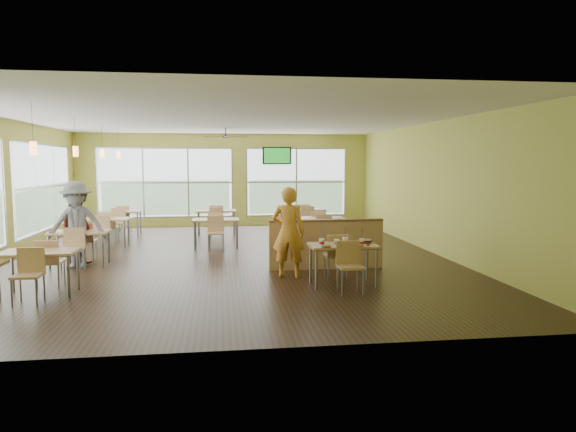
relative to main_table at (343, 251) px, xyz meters
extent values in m
plane|color=black|center=(-2.00, 3.00, -0.63)|extent=(12.00, 12.00, 0.00)
plane|color=white|center=(-2.00, 3.00, 2.57)|extent=(12.00, 12.00, 0.00)
cube|color=#B9BA4B|center=(-2.00, 9.00, 0.97)|extent=(10.00, 0.04, 3.20)
cube|color=#B9BA4B|center=(-2.00, -3.00, 0.97)|extent=(10.00, 0.04, 3.20)
cube|color=#B9BA4B|center=(3.00, 3.00, 0.97)|extent=(0.04, 12.00, 3.20)
cube|color=white|center=(-6.98, 6.00, 0.89)|extent=(0.02, 4.50, 2.35)
cube|color=white|center=(-4.00, 8.98, 0.89)|extent=(4.50, 0.02, 2.35)
cube|color=white|center=(0.50, 8.98, 0.89)|extent=(3.50, 0.02, 2.35)
cube|color=#B7BABC|center=(-6.97, 3.50, -0.28)|extent=(0.04, 9.40, 0.05)
cube|color=#B7BABC|center=(-1.75, 8.97, -0.28)|extent=(8.00, 0.04, 0.05)
cube|color=tan|center=(0.00, 0.00, 0.10)|extent=(1.20, 0.70, 0.04)
cube|color=brown|center=(0.00, 0.00, 0.07)|extent=(1.22, 0.71, 0.01)
cylinder|color=slate|center=(-0.54, -0.29, -0.28)|extent=(0.05, 0.05, 0.71)
cylinder|color=slate|center=(0.54, -0.29, -0.28)|extent=(0.05, 0.05, 0.71)
cylinder|color=slate|center=(-0.54, 0.29, -0.28)|extent=(0.05, 0.05, 0.71)
cylinder|color=slate|center=(0.54, 0.29, -0.28)|extent=(0.05, 0.05, 0.71)
cube|color=tan|center=(0.00, 0.55, -0.18)|extent=(0.42, 0.42, 0.04)
cube|color=tan|center=(0.00, 0.74, 0.04)|extent=(0.42, 0.04, 0.40)
cube|color=tan|center=(0.00, -0.55, -0.18)|extent=(0.42, 0.42, 0.04)
cube|color=tan|center=(0.00, -0.74, 0.04)|extent=(0.42, 0.04, 0.40)
cube|color=tan|center=(0.00, 1.45, -0.13)|extent=(2.40, 0.12, 1.00)
cube|color=brown|center=(0.00, 1.45, 0.39)|extent=(2.40, 0.14, 0.04)
cube|color=tan|center=(-5.20, 0.00, 0.10)|extent=(1.20, 0.70, 0.04)
cube|color=brown|center=(-5.20, 0.00, 0.07)|extent=(1.22, 0.71, 0.01)
cylinder|color=slate|center=(-4.66, -0.29, -0.28)|extent=(0.05, 0.05, 0.71)
cylinder|color=slate|center=(-5.74, 0.29, -0.28)|extent=(0.05, 0.05, 0.71)
cylinder|color=slate|center=(-4.66, 0.29, -0.28)|extent=(0.05, 0.05, 0.71)
cube|color=tan|center=(-5.20, 0.55, -0.18)|extent=(0.42, 0.42, 0.04)
cube|color=tan|center=(-5.20, 0.74, 0.04)|extent=(0.42, 0.04, 0.40)
cube|color=tan|center=(-5.20, -0.55, -0.18)|extent=(0.42, 0.42, 0.04)
cube|color=tan|center=(-5.20, -0.74, 0.04)|extent=(0.42, 0.04, 0.40)
cube|color=tan|center=(-5.20, 2.50, 0.10)|extent=(1.20, 0.70, 0.04)
cube|color=brown|center=(-5.20, 2.50, 0.07)|extent=(1.22, 0.71, 0.01)
cylinder|color=slate|center=(-5.74, 2.21, -0.28)|extent=(0.05, 0.05, 0.71)
cylinder|color=slate|center=(-4.66, 2.21, -0.28)|extent=(0.05, 0.05, 0.71)
cylinder|color=slate|center=(-5.74, 2.79, -0.28)|extent=(0.05, 0.05, 0.71)
cylinder|color=slate|center=(-4.66, 2.79, -0.28)|extent=(0.05, 0.05, 0.71)
cube|color=tan|center=(-5.20, 3.05, -0.18)|extent=(0.42, 0.42, 0.04)
cube|color=tan|center=(-5.20, 3.24, 0.04)|extent=(0.42, 0.04, 0.40)
cube|color=tan|center=(-5.20, 1.95, -0.18)|extent=(0.42, 0.42, 0.04)
cube|color=tan|center=(-5.20, 1.76, 0.04)|extent=(0.42, 0.04, 0.40)
cube|color=tan|center=(-5.20, 5.00, 0.10)|extent=(1.20, 0.70, 0.04)
cube|color=brown|center=(-5.20, 5.00, 0.07)|extent=(1.22, 0.71, 0.01)
cylinder|color=slate|center=(-5.74, 4.71, -0.28)|extent=(0.05, 0.05, 0.71)
cylinder|color=slate|center=(-4.66, 4.71, -0.28)|extent=(0.05, 0.05, 0.71)
cylinder|color=slate|center=(-5.74, 5.29, -0.28)|extent=(0.05, 0.05, 0.71)
cylinder|color=slate|center=(-4.66, 5.29, -0.28)|extent=(0.05, 0.05, 0.71)
cube|color=tan|center=(-5.20, 5.55, -0.18)|extent=(0.42, 0.42, 0.04)
cube|color=tan|center=(-5.20, 5.74, 0.04)|extent=(0.42, 0.04, 0.40)
cube|color=tan|center=(-5.20, 4.45, -0.18)|extent=(0.42, 0.42, 0.04)
cube|color=tan|center=(-5.20, 4.26, 0.04)|extent=(0.42, 0.04, 0.40)
cube|color=tan|center=(-5.20, 7.20, 0.10)|extent=(1.20, 0.70, 0.04)
cube|color=brown|center=(-5.20, 7.20, 0.07)|extent=(1.22, 0.71, 0.01)
cylinder|color=slate|center=(-5.74, 6.91, -0.28)|extent=(0.05, 0.05, 0.71)
cylinder|color=slate|center=(-4.66, 6.91, -0.28)|extent=(0.05, 0.05, 0.71)
cylinder|color=slate|center=(-5.74, 7.49, -0.28)|extent=(0.05, 0.05, 0.71)
cylinder|color=slate|center=(-4.66, 7.49, -0.28)|extent=(0.05, 0.05, 0.71)
cube|color=tan|center=(-5.20, 7.75, -0.18)|extent=(0.42, 0.42, 0.04)
cube|color=tan|center=(-5.20, 7.94, 0.04)|extent=(0.42, 0.04, 0.40)
cube|color=tan|center=(-5.20, 6.65, -0.18)|extent=(0.42, 0.42, 0.04)
cube|color=tan|center=(-5.20, 6.46, 0.04)|extent=(0.42, 0.04, 0.40)
cube|color=tan|center=(-2.30, 4.50, 0.10)|extent=(1.20, 0.70, 0.04)
cube|color=brown|center=(-2.30, 4.50, 0.07)|extent=(1.22, 0.71, 0.01)
cylinder|color=slate|center=(-2.84, 4.21, -0.28)|extent=(0.05, 0.05, 0.71)
cylinder|color=slate|center=(-1.76, 4.21, -0.28)|extent=(0.05, 0.05, 0.71)
cylinder|color=slate|center=(-2.84, 4.79, -0.28)|extent=(0.05, 0.05, 0.71)
cylinder|color=slate|center=(-1.76, 4.79, -0.28)|extent=(0.05, 0.05, 0.71)
cube|color=tan|center=(-2.30, 5.05, -0.18)|extent=(0.42, 0.42, 0.04)
cube|color=tan|center=(-2.30, 5.24, 0.04)|extent=(0.42, 0.04, 0.40)
cube|color=tan|center=(-2.30, 3.95, -0.18)|extent=(0.42, 0.42, 0.04)
cube|color=tan|center=(-2.30, 3.76, 0.04)|extent=(0.42, 0.04, 0.40)
cube|color=tan|center=(-2.30, 7.00, 0.10)|extent=(1.20, 0.70, 0.04)
cube|color=brown|center=(-2.30, 7.00, 0.07)|extent=(1.22, 0.71, 0.01)
cylinder|color=slate|center=(-2.84, 6.71, -0.28)|extent=(0.05, 0.05, 0.71)
cylinder|color=slate|center=(-1.76, 6.71, -0.28)|extent=(0.05, 0.05, 0.71)
cylinder|color=slate|center=(-2.84, 7.29, -0.28)|extent=(0.05, 0.05, 0.71)
cylinder|color=slate|center=(-1.76, 7.29, -0.28)|extent=(0.05, 0.05, 0.71)
cube|color=tan|center=(-2.30, 7.55, -0.18)|extent=(0.42, 0.42, 0.04)
cube|color=tan|center=(-2.30, 7.74, 0.04)|extent=(0.42, 0.04, 0.40)
cube|color=tan|center=(-2.30, 6.45, -0.18)|extent=(0.42, 0.42, 0.04)
cube|color=tan|center=(-2.30, 6.26, 0.04)|extent=(0.42, 0.04, 0.40)
cube|color=tan|center=(0.50, 4.50, 0.10)|extent=(1.20, 0.70, 0.04)
cube|color=brown|center=(0.50, 4.50, 0.07)|extent=(1.22, 0.71, 0.01)
cylinder|color=slate|center=(-0.04, 4.21, -0.28)|extent=(0.05, 0.05, 0.71)
cylinder|color=slate|center=(1.04, 4.21, -0.28)|extent=(0.05, 0.05, 0.71)
cylinder|color=slate|center=(-0.04, 4.79, -0.28)|extent=(0.05, 0.05, 0.71)
cylinder|color=slate|center=(1.04, 4.79, -0.28)|extent=(0.05, 0.05, 0.71)
cube|color=tan|center=(0.50, 5.05, -0.18)|extent=(0.42, 0.42, 0.04)
cube|color=tan|center=(0.50, 5.24, 0.04)|extent=(0.42, 0.04, 0.40)
cube|color=tan|center=(0.50, 3.95, -0.18)|extent=(0.42, 0.42, 0.04)
cube|color=tan|center=(0.50, 3.76, 0.04)|extent=(0.42, 0.04, 0.40)
cube|color=tan|center=(0.50, 7.00, 0.10)|extent=(1.20, 0.70, 0.04)
cube|color=brown|center=(0.50, 7.00, 0.07)|extent=(1.22, 0.71, 0.01)
cylinder|color=slate|center=(-0.04, 6.71, -0.28)|extent=(0.05, 0.05, 0.71)
cylinder|color=slate|center=(1.04, 6.71, -0.28)|extent=(0.05, 0.05, 0.71)
cylinder|color=slate|center=(-0.04, 7.29, -0.28)|extent=(0.05, 0.05, 0.71)
cylinder|color=slate|center=(1.04, 7.29, -0.28)|extent=(0.05, 0.05, 0.71)
cube|color=tan|center=(0.50, 7.55, -0.18)|extent=(0.42, 0.42, 0.04)
cube|color=tan|center=(0.50, 7.74, 0.04)|extent=(0.42, 0.04, 0.40)
cube|color=tan|center=(0.50, 6.45, -0.18)|extent=(0.42, 0.42, 0.04)
cube|color=tan|center=(0.50, 6.26, 0.04)|extent=(0.42, 0.04, 0.40)
cylinder|color=#2D2119|center=(-5.20, 0.00, 2.22)|extent=(0.01, 0.01, 0.70)
cylinder|color=#FA8D3C|center=(-5.20, 0.00, 1.82)|extent=(0.11, 0.11, 0.22)
cylinder|color=#2D2119|center=(-5.20, 2.50, 2.22)|extent=(0.01, 0.01, 0.70)
cylinder|color=#FA8D3C|center=(-5.20, 2.50, 1.82)|extent=(0.11, 0.11, 0.22)
cylinder|color=#2D2119|center=(-5.20, 5.00, 2.22)|extent=(0.01, 0.01, 0.70)
cylinder|color=#FA8D3C|center=(-5.20, 5.00, 1.82)|extent=(0.11, 0.11, 0.22)
cylinder|color=#2D2119|center=(-5.20, 7.20, 2.22)|extent=(0.01, 0.01, 0.70)
cylinder|color=#FA8D3C|center=(-5.20, 7.20, 1.82)|extent=(0.11, 0.11, 0.22)
cylinder|color=#2D2119|center=(-2.00, 6.00, 2.45)|extent=(0.03, 0.03, 0.24)
cylinder|color=#2D2119|center=(-2.00, 6.00, 2.31)|extent=(0.16, 0.16, 0.06)
cube|color=#2D2119|center=(-1.65, 6.00, 2.31)|extent=(0.55, 0.10, 0.01)
cube|color=#2D2119|center=(-2.00, 6.35, 2.31)|extent=(0.10, 0.55, 0.01)
cube|color=#2D2119|center=(-2.35, 6.00, 2.31)|extent=(0.55, 0.10, 0.01)
cube|color=#2D2119|center=(-2.00, 5.65, 2.31)|extent=(0.10, 0.55, 0.01)
cube|color=black|center=(-0.20, 8.90, 1.82)|extent=(1.00, 0.06, 0.60)
cube|color=#1D8522|center=(-0.20, 8.87, 1.82)|extent=(0.90, 0.01, 0.52)
imported|color=orange|center=(-0.89, 0.77, 0.25)|extent=(0.73, 0.58, 1.76)
imported|color=#5B1D17|center=(-5.31, 2.70, 0.11)|extent=(0.89, 0.81, 1.47)
imported|color=slate|center=(-5.20, 2.34, 0.28)|extent=(1.23, 0.76, 1.83)
cone|color=white|center=(-0.43, -0.19, 0.18)|extent=(0.10, 0.10, 0.13)
cylinder|color=#B8091C|center=(-0.43, -0.19, 0.19)|extent=(0.09, 0.09, 0.04)
cylinder|color=white|center=(-0.43, -0.19, 0.26)|extent=(0.10, 0.10, 0.01)
cylinder|color=#2795E5|center=(-0.43, -0.19, 0.37)|extent=(0.02, 0.06, 0.24)
cone|color=white|center=(-0.16, -0.21, 0.18)|extent=(0.09, 0.09, 0.12)
cylinder|color=#B8091C|center=(-0.16, -0.21, 0.18)|extent=(0.08, 0.08, 0.03)
cylinder|color=white|center=(-0.16, -0.21, 0.24)|extent=(0.09, 0.09, 0.01)
cylinder|color=gold|center=(-0.16, -0.21, 0.34)|extent=(0.01, 0.05, 0.21)
cone|color=white|center=(0.02, -0.06, 0.18)|extent=(0.10, 0.10, 0.13)
cylinder|color=#B8091C|center=(0.02, -0.06, 0.19)|extent=(0.09, 0.09, 0.04)
cylinder|color=white|center=(0.02, -0.06, 0.26)|extent=(0.10, 0.10, 0.01)
cylinder|color=red|center=(0.02, -0.06, 0.37)|extent=(0.01, 0.06, 0.24)
cone|color=white|center=(0.28, -0.25, 0.18)|extent=(0.09, 0.09, 0.13)
cylinder|color=#B8091C|center=(0.28, -0.25, 0.18)|extent=(0.09, 0.09, 0.04)
cylinder|color=white|center=(0.28, -0.25, 0.25)|extent=(0.10, 0.10, 0.01)
cylinder|color=red|center=(0.28, -0.25, 0.36)|extent=(0.03, 0.06, 0.23)
cylinder|color=black|center=(0.46, 0.13, 0.12)|extent=(0.21, 0.21, 0.01)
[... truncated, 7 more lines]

